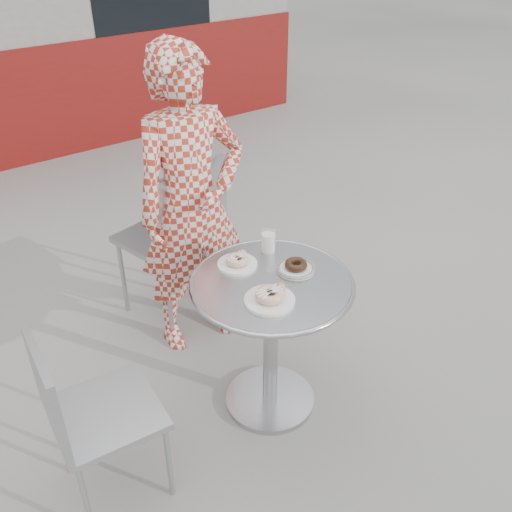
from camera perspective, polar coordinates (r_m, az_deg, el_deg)
ground at (r=2.86m, az=1.61°, el=-14.40°), size 60.00×60.00×0.00m
bistro_table at (r=2.51m, az=1.54°, el=-5.81°), size 0.71×0.71×0.71m
chair_far at (r=3.27m, az=-8.30°, el=-1.12°), size 0.55×0.56×0.97m
chair_left at (r=2.45m, az=-14.47°, el=-17.65°), size 0.43×0.42×0.82m
seated_person at (r=2.83m, az=-6.47°, el=4.96°), size 0.60×0.42×1.59m
plate_far at (r=2.50m, az=-1.85°, el=-0.54°), size 0.18×0.18×0.05m
plate_near at (r=2.28m, az=1.43°, el=-4.11°), size 0.21×0.21×0.05m
plate_checker at (r=2.47m, az=4.00°, el=-1.12°), size 0.17×0.17×0.04m
milk_cup at (r=2.58m, az=1.23°, el=1.45°), size 0.07×0.07×0.11m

